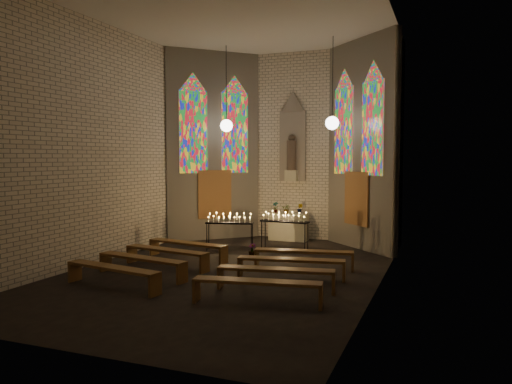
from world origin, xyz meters
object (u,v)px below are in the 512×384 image
altar (289,227)px  aisle_flower_pot (252,250)px  votive_stand_left (230,220)px  votive_stand_right (285,219)px

altar → aisle_flower_pot: 3.42m
aisle_flower_pot → votive_stand_left: size_ratio=0.26×
altar → votive_stand_right: 1.97m
altar → votive_stand_left: votive_stand_left is taller
altar → votive_stand_right: bearing=-76.7°
aisle_flower_pot → votive_stand_right: bearing=70.8°
votive_stand_left → altar: bearing=50.9°
votive_stand_right → aisle_flower_pot: bearing=-105.6°
votive_stand_left → votive_stand_right: size_ratio=0.98×
aisle_flower_pot → votive_stand_left: votive_stand_left is taller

